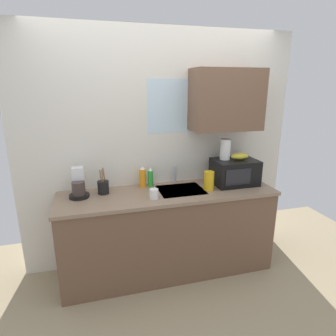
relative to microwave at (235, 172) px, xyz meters
name	(u,v)px	position (x,y,z in m)	size (l,w,h in m)	color
kitchen_wall_assembly	(170,142)	(-0.65, 0.27, 0.31)	(2.96, 0.42, 2.50)	silver
counter_unit	(168,231)	(-0.76, -0.05, -0.58)	(2.19, 0.63, 0.90)	brown
sink_faucet	(175,174)	(-0.62, 0.19, -0.04)	(0.03, 0.03, 0.20)	#B2B5BA
microwave	(235,172)	(0.00, 0.00, 0.00)	(0.46, 0.35, 0.27)	black
banana_bunch	(240,156)	(0.05, 0.00, 0.17)	(0.20, 0.11, 0.07)	gold
paper_towel_roll	(225,149)	(-0.10, 0.05, 0.24)	(0.11, 0.11, 0.22)	white
coffee_maker	(79,186)	(-1.62, 0.06, -0.03)	(0.19, 0.21, 0.28)	black
dish_soap_bottle_green	(150,177)	(-0.90, 0.16, -0.04)	(0.06, 0.06, 0.21)	green
dish_soap_bottle_orange	(143,177)	(-0.98, 0.15, -0.03)	(0.07, 0.07, 0.23)	orange
cereal_canister	(209,181)	(-0.34, -0.10, -0.04)	(0.10, 0.10, 0.19)	gold
mug_white	(154,194)	(-0.94, -0.19, -0.09)	(0.08, 0.08, 0.10)	white
utensil_crock	(103,187)	(-1.39, 0.07, -0.07)	(0.11, 0.11, 0.27)	black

